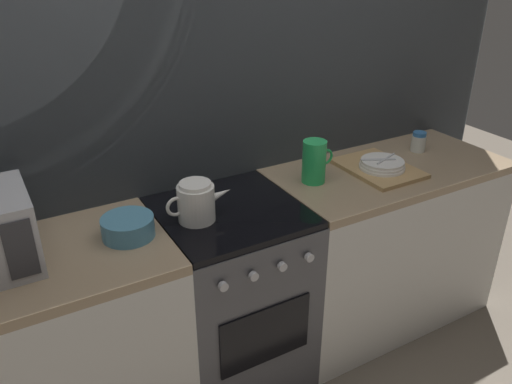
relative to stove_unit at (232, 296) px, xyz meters
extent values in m
plane|color=#6B6054|center=(0.00, 0.00, -0.45)|extent=(8.00, 8.00, 0.00)
cube|color=gray|center=(0.00, 0.33, 0.75)|extent=(3.60, 0.05, 2.40)
cube|color=#A8B2BC|center=(0.00, 0.30, 0.75)|extent=(3.58, 0.01, 2.39)
cube|color=silver|center=(-0.90, 0.00, -0.02)|extent=(1.20, 0.60, 0.86)
cube|color=#4C4C51|center=(0.00, 0.00, -0.01)|extent=(0.60, 0.60, 0.87)
cube|color=black|center=(0.00, 0.00, 0.44)|extent=(0.59, 0.59, 0.03)
cube|color=black|center=(0.00, -0.30, 0.00)|extent=(0.42, 0.01, 0.28)
cylinder|color=#B7B7BC|center=(-0.19, -0.32, 0.33)|extent=(0.04, 0.02, 0.04)
cylinder|color=#B7B7BC|center=(-0.06, -0.32, 0.33)|extent=(0.04, 0.02, 0.04)
cylinder|color=#B7B7BC|center=(0.06, -0.32, 0.33)|extent=(0.04, 0.02, 0.04)
cylinder|color=#B7B7BC|center=(0.19, -0.32, 0.33)|extent=(0.04, 0.02, 0.04)
cube|color=silver|center=(0.90, 0.00, -0.02)|extent=(1.20, 0.60, 0.86)
cube|color=#9E8466|center=(0.90, 0.00, 0.43)|extent=(1.20, 0.60, 0.04)
cube|color=#333338|center=(-0.81, -0.13, 0.59)|extent=(0.09, 0.01, 0.21)
cylinder|color=white|center=(-0.15, -0.01, 0.53)|extent=(0.15, 0.15, 0.15)
cylinder|color=white|center=(-0.15, -0.01, 0.61)|extent=(0.13, 0.13, 0.02)
cone|color=white|center=(-0.04, -0.01, 0.54)|extent=(0.10, 0.04, 0.05)
torus|color=white|center=(-0.24, -0.01, 0.53)|extent=(0.08, 0.01, 0.08)
cylinder|color=teal|center=(-0.43, 0.01, 0.49)|extent=(0.20, 0.20, 0.08)
cylinder|color=green|center=(0.46, 0.05, 0.55)|extent=(0.11, 0.11, 0.20)
torus|color=green|center=(0.53, 0.05, 0.56)|extent=(0.08, 0.01, 0.08)
cube|color=tan|center=(0.82, 0.00, 0.46)|extent=(0.30, 0.40, 0.02)
cylinder|color=white|center=(0.82, -0.02, 0.48)|extent=(0.22, 0.22, 0.01)
cylinder|color=white|center=(0.82, -0.02, 0.49)|extent=(0.21, 0.21, 0.01)
cylinder|color=white|center=(0.82, -0.02, 0.51)|extent=(0.21, 0.21, 0.01)
cylinder|color=silver|center=(0.84, -0.02, 0.52)|extent=(0.16, 0.07, 0.01)
cube|color=silver|center=(0.80, -0.01, 0.52)|extent=(0.16, 0.09, 0.00)
cylinder|color=silver|center=(1.17, 0.09, 0.49)|extent=(0.08, 0.08, 0.08)
cylinder|color=#2D6BAD|center=(1.17, 0.09, 0.55)|extent=(0.07, 0.07, 0.02)
camera|label=1|loc=(-0.85, -1.71, 1.49)|focal=36.34mm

